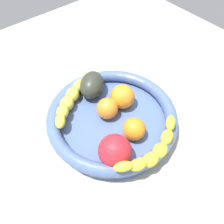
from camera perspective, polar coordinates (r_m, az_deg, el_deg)
kitchen_counter at (r=64.05cm, az=0.00°, el=-3.91°), size 120.00×120.00×3.00cm
fruit_bowl at (r=60.60cm, az=0.00°, el=-1.57°), size 31.97×31.97×5.40cm
banana_draped_left at (r=53.11cm, az=9.56°, el=-8.95°), size 6.63×19.73×4.81cm
banana_draped_right at (r=62.91cm, az=-9.45°, el=3.18°), size 11.82×17.94×4.04cm
orange_front at (r=59.54cm, az=-1.42°, el=0.65°), size 5.34×5.34×5.34cm
orange_mid_left at (r=61.76cm, az=2.47°, el=3.61°), size 6.23×6.23×6.23cm
orange_mid_right at (r=56.13cm, az=5.19°, el=-3.99°), size 5.36×5.36×5.36cm
avocado_dark at (r=64.90cm, az=-4.72°, el=6.33°), size 10.22×10.49×6.17cm
tomato_red at (r=51.79cm, az=0.67°, el=-9.01°), size 7.20×7.20×7.20cm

